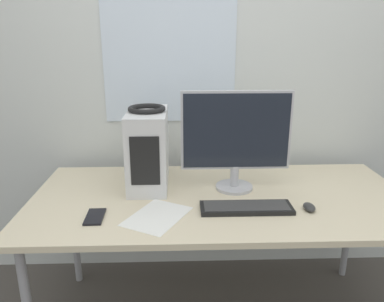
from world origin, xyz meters
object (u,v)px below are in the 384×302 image
(monitor_main, at_px, (236,136))
(keyboard, at_px, (246,208))
(cell_phone, at_px, (95,217))
(pc_tower, at_px, (148,149))
(headphones, at_px, (147,109))
(mouse, at_px, (309,207))

(monitor_main, relative_size, keyboard, 1.31)
(keyboard, xyz_separation_m, cell_phone, (-0.68, -0.05, -0.01))
(pc_tower, bearing_deg, monitor_main, -8.50)
(pc_tower, relative_size, cell_phone, 2.67)
(headphones, distance_m, keyboard, 0.69)
(pc_tower, relative_size, headphones, 2.10)
(headphones, bearing_deg, monitor_main, -8.60)
(monitor_main, height_order, keyboard, monitor_main)
(mouse, bearing_deg, cell_phone, -177.43)
(pc_tower, xyz_separation_m, keyboard, (0.47, -0.32, -0.19))
(headphones, relative_size, cell_phone, 1.27)
(monitor_main, xyz_separation_m, cell_phone, (-0.66, -0.30, -0.28))
(monitor_main, distance_m, cell_phone, 0.77)
(monitor_main, bearing_deg, keyboard, -85.35)
(pc_tower, distance_m, headphones, 0.21)
(headphones, height_order, monitor_main, monitor_main)
(pc_tower, distance_m, keyboard, 0.59)
(pc_tower, relative_size, mouse, 4.77)
(mouse, bearing_deg, keyboard, 177.82)
(monitor_main, distance_m, keyboard, 0.37)
(headphones, relative_size, keyboard, 0.45)
(pc_tower, height_order, cell_phone, pc_tower)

